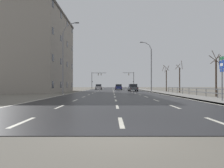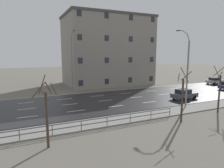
{
  "view_description": "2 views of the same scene",
  "coord_description": "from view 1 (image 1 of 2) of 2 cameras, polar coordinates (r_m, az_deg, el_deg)",
  "views": [
    {
      "loc": [
        -0.32,
        -5.56,
        1.35
      ],
      "look_at": [
        -0.52,
        58.28,
        1.65
      ],
      "focal_mm": 34.13,
      "sensor_mm": 36.0,
      "label": 1
    },
    {
      "loc": [
        26.44,
        17.93,
        6.94
      ],
      "look_at": [
        0.0,
        30.05,
        2.45
      ],
      "focal_mm": 31.65,
      "sensor_mm": 36.0,
      "label": 2
    }
  ],
  "objects": [
    {
      "name": "street_lamp_left_bank",
      "position": [
        32.48,
        -12.58,
        6.59
      ],
      "size": [
        2.49,
        0.24,
        10.67
      ],
      "color": "slate",
      "rests_on": "ground"
    },
    {
      "name": "car_near_left",
      "position": [
        59.89,
        2.0,
        -0.79
      ],
      "size": [
        1.91,
        4.14,
        1.57
      ],
      "rotation": [
        0.0,
        0.0,
        -0.02
      ],
      "color": "navy",
      "rests_on": "ground"
    },
    {
      "name": "guardrail",
      "position": [
        27.48,
        21.91,
        -1.6
      ],
      "size": [
        0.07,
        25.39,
        1.0
      ],
      "color": "#515459",
      "rests_on": "ground"
    },
    {
      "name": "bare_tree_near",
      "position": [
        27.78,
        26.28,
        2.13
      ],
      "size": [
        1.62,
        1.75,
        5.44
      ],
      "color": "#423328",
      "rests_on": "ground"
    },
    {
      "name": "car_far_right",
      "position": [
        46.05,
        5.78,
        -0.95
      ],
      "size": [
        1.98,
        4.18,
        1.57
      ],
      "rotation": [
        0.0,
        0.0,
        0.05
      ],
      "color": "#474C51",
      "rests_on": "ground"
    },
    {
      "name": "sidewalk_right",
      "position": [
        66.15,
        7.78,
        -1.39
      ],
      "size": [
        3.0,
        120.0,
        0.12
      ],
      "color": "gray",
      "rests_on": "ground"
    },
    {
      "name": "car_near_right",
      "position": [
        63.58,
        -3.4,
        -0.76
      ],
      "size": [
        1.87,
        4.12,
        1.57
      ],
      "rotation": [
        0.0,
        0.0,
        -0.01
      ],
      "color": "#B7B7BC",
      "rests_on": "ground"
    },
    {
      "name": "bare_tree_mid",
      "position": [
        39.89,
        17.84,
        1.38
      ],
      "size": [
        1.27,
        1.4,
        5.66
      ],
      "color": "#423328",
      "rests_on": "ground"
    },
    {
      "name": "brick_building",
      "position": [
        44.8,
        -20.15,
        7.81
      ],
      "size": [
        12.38,
        18.91,
        15.25
      ],
      "color": "gray",
      "rests_on": "ground"
    },
    {
      "name": "highway_sign",
      "position": [
        18.97,
        27.55,
        2.69
      ],
      "size": [
        0.09,
        0.68,
        3.62
      ],
      "color": "slate",
      "rests_on": "ground"
    },
    {
      "name": "road_asphalt_strip",
      "position": [
        65.57,
        0.46,
        -1.44
      ],
      "size": [
        14.0,
        120.0,
        0.03
      ],
      "color": "#232326",
      "rests_on": "ground"
    },
    {
      "name": "ground_plane",
      "position": [
        53.58,
        0.52,
        -1.78
      ],
      "size": [
        160.0,
        160.0,
        0.12
      ],
      "color": "#666056"
    },
    {
      "name": "street_lamp_midground",
      "position": [
        43.61,
        10.47,
        4.45
      ],
      "size": [
        2.37,
        0.24,
        10.06
      ],
      "color": "slate",
      "rests_on": "ground"
    },
    {
      "name": "traffic_signal_left",
      "position": [
        80.15,
        -4.29,
        1.8
      ],
      "size": [
        5.45,
        0.36,
        6.15
      ],
      "color": "#38383A",
      "rests_on": "ground"
    },
    {
      "name": "car_mid_centre",
      "position": [
        72.11,
        1.78,
        -0.71
      ],
      "size": [
        1.85,
        4.11,
        1.57
      ],
      "rotation": [
        0.0,
        0.0,
        0.0
      ],
      "color": "black",
      "rests_on": "ground"
    },
    {
      "name": "traffic_signal_right",
      "position": [
        80.84,
        5.52,
        1.62
      ],
      "size": [
        4.22,
        0.36,
        6.24
      ],
      "color": "#38383A",
      "rests_on": "ground"
    },
    {
      "name": "bare_tree_far",
      "position": [
        45.87,
        14.5,
        1.28
      ],
      "size": [
        1.49,
        1.75,
        5.54
      ],
      "color": "#423328",
      "rests_on": "ground"
    }
  ]
}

